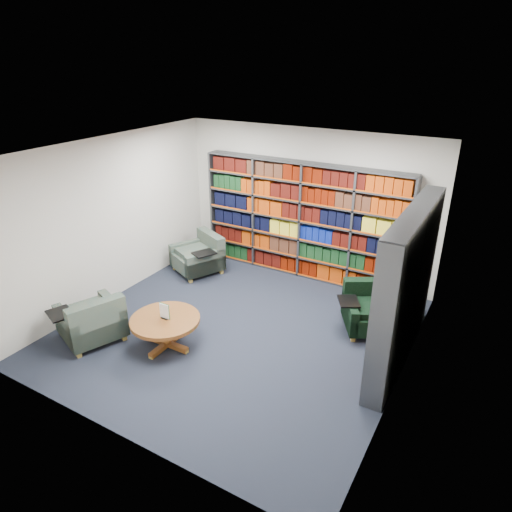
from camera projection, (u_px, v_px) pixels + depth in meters
The scene contains 7 objects.
room_shell at pixel (235, 249), 6.62m from camera, with size 5.02×5.02×2.82m.
bookshelf_back at pixel (302, 221), 8.60m from camera, with size 4.00×0.28×2.20m.
bookshelf_right at pixel (406, 288), 6.16m from camera, with size 0.28×2.50×2.20m.
chair_teal_left at pixel (201, 257), 9.03m from camera, with size 1.12×1.11×0.76m.
chair_green_right at pixel (370, 310), 7.18m from camera, with size 1.08×1.08×0.72m.
chair_teal_front at pixel (93, 323), 6.82m from camera, with size 1.09×1.12×0.76m.
coffee_table at pixel (165, 324), 6.65m from camera, with size 1.02×1.02×0.71m.
Camera 1 is at (3.29, -5.13, 4.01)m, focal length 32.00 mm.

